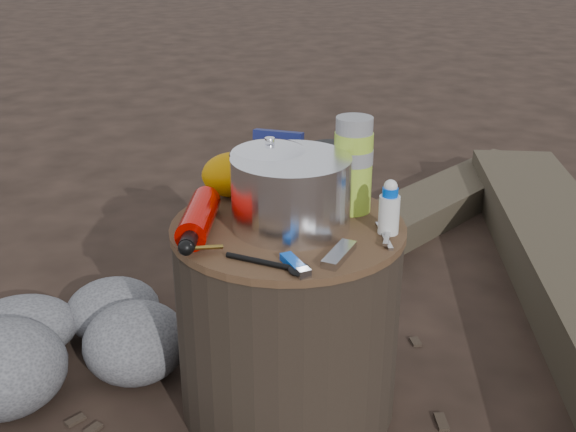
{
  "coord_description": "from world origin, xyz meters",
  "views": [
    {
      "loc": [
        -0.17,
        -1.36,
        1.06
      ],
      "look_at": [
        0.0,
        0.0,
        0.48
      ],
      "focal_mm": 43.62,
      "sensor_mm": 36.0,
      "label": 1
    }
  ],
  "objects": [
    {
      "name": "stump",
      "position": [
        0.0,
        0.0,
        0.23
      ],
      "size": [
        0.5,
        0.5,
        0.46
      ],
      "primitive_type": "cylinder",
      "color": "black",
      "rests_on": "ground"
    },
    {
      "name": "foil_windscreen",
      "position": [
        0.01,
        -0.01,
        0.54
      ],
      "size": [
        0.25,
        0.25,
        0.15
      ],
      "primitive_type": "cylinder",
      "color": "silver",
      "rests_on": "stump"
    },
    {
      "name": "camping_pot",
      "position": [
        -0.03,
        0.05,
        0.54
      ],
      "size": [
        0.17,
        0.17,
        0.17
      ],
      "primitive_type": "cylinder",
      "color": "white",
      "rests_on": "stump"
    },
    {
      "name": "spork",
      "position": [
        -0.07,
        -0.18,
        0.47
      ],
      "size": [
        0.16,
        0.12,
        0.01
      ],
      "primitive_type": null,
      "rotation": [
        0.0,
        0.0,
        1.02
      ],
      "color": "black",
      "rests_on": "stump"
    },
    {
      "name": "thermos",
      "position": [
        0.15,
        0.06,
        0.57
      ],
      "size": [
        0.08,
        0.08,
        0.21
      ],
      "primitive_type": "cylinder",
      "color": "#96BD31",
      "rests_on": "stump"
    },
    {
      "name": "pot_grabber",
      "position": [
        0.19,
        -0.09,
        0.47
      ],
      "size": [
        0.06,
        0.13,
        0.01
      ],
      "primitive_type": null,
      "rotation": [
        0.0,
        0.0,
        -0.19
      ],
      "color": "#AEAEB3",
      "rests_on": "stump"
    },
    {
      "name": "lighter",
      "position": [
        -0.01,
        -0.2,
        0.47
      ],
      "size": [
        0.05,
        0.09,
        0.02
      ],
      "primitive_type": "cube",
      "rotation": [
        0.0,
        0.0,
        0.31
      ],
      "color": "#0246C9",
      "rests_on": "stump"
    },
    {
      "name": "multitool",
      "position": [
        0.08,
        -0.17,
        0.47
      ],
      "size": [
        0.09,
        0.11,
        0.02
      ],
      "primitive_type": "cube",
      "rotation": [
        0.0,
        0.0,
        -0.56
      ],
      "color": "#AEAEB3",
      "rests_on": "stump"
    },
    {
      "name": "food_pouch",
      "position": [
        -0.0,
        0.19,
        0.53
      ],
      "size": [
        0.12,
        0.07,
        0.15
      ],
      "primitive_type": "cube",
      "rotation": [
        0.0,
        0.0,
        -0.42
      ],
      "color": "#10174C",
      "rests_on": "stump"
    },
    {
      "name": "stuff_sack",
      "position": [
        -0.1,
        0.19,
        0.51
      ],
      "size": [
        0.15,
        0.12,
        0.1
      ],
      "primitive_type": "ellipsoid",
      "color": "#CC8200",
      "rests_on": "stump"
    },
    {
      "name": "rock_ring",
      "position": [
        -0.5,
        -0.08,
        0.11
      ],
      "size": [
        0.5,
        1.09,
        0.22
      ],
      "primitive_type": null,
      "color": "#525257",
      "rests_on": "ground"
    },
    {
      "name": "travel_mug",
      "position": [
        0.11,
        0.11,
        0.53
      ],
      "size": [
        0.09,
        0.09,
        0.14
      ],
      "primitive_type": "cylinder",
      "color": "black",
      "rests_on": "stump"
    },
    {
      "name": "ground",
      "position": [
        0.0,
        0.0,
        0.0
      ],
      "size": [
        60.0,
        60.0,
        0.0
      ],
      "primitive_type": "plane",
      "color": "black",
      "rests_on": "ground"
    },
    {
      "name": "fuel_bottle",
      "position": [
        -0.19,
        -0.01,
        0.49
      ],
      "size": [
        0.11,
        0.27,
        0.06
      ],
      "primitive_type": null,
      "rotation": [
        0.0,
        0.0,
        -0.17
      ],
      "color": "#AC0600",
      "rests_on": "stump"
    },
    {
      "name": "log_main",
      "position": [
        0.92,
        0.39,
        0.08
      ],
      "size": [
        0.71,
        1.93,
        0.16
      ],
      "primitive_type": "cube",
      "rotation": [
        0.0,
        0.0,
        -0.21
      ],
      "color": "#3A3225",
      "rests_on": "ground"
    },
    {
      "name": "log_small",
      "position": [
        0.72,
        1.06,
        0.05
      ],
      "size": [
        1.1,
        0.95,
        0.1
      ],
      "primitive_type": "cube",
      "rotation": [
        0.0,
        0.0,
        -0.89
      ],
      "color": "#3A3225",
      "rests_on": "ground"
    },
    {
      "name": "squeeze_bottle",
      "position": [
        0.2,
        -0.07,
        0.51
      ],
      "size": [
        0.04,
        0.04,
        0.1
      ],
      "primitive_type": "cylinder",
      "color": "silver",
      "rests_on": "stump"
    }
  ]
}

